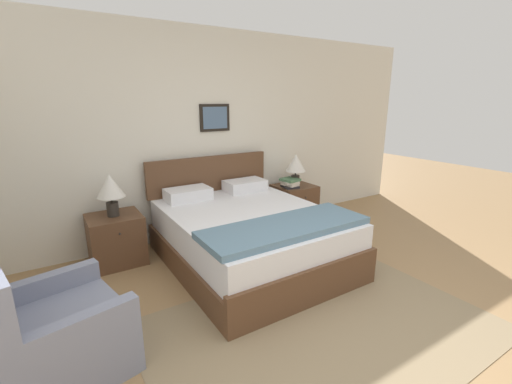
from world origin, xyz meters
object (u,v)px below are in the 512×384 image
(table_lamp_by_door, at_px, (296,164))
(table_lamp_near_window, at_px, (110,188))
(bed, at_px, (249,235))
(nightstand_by_door, at_px, (294,203))
(nightstand_near_window, at_px, (116,239))
(armchair, at_px, (54,334))

(table_lamp_by_door, bearing_deg, table_lamp_near_window, 180.00)
(table_lamp_near_window, distance_m, table_lamp_by_door, 2.48)
(bed, height_order, nightstand_by_door, bed)
(nightstand_near_window, relative_size, nightstand_by_door, 1.00)
(armchair, bearing_deg, table_lamp_by_door, 102.85)
(nightstand_by_door, xyz_separation_m, table_lamp_by_door, (0.01, -0.00, 0.58))
(bed, distance_m, table_lamp_by_door, 1.55)
(armchair, distance_m, table_lamp_near_window, 1.70)
(bed, bearing_deg, table_lamp_by_door, 31.57)
(nightstand_by_door, relative_size, table_lamp_by_door, 1.20)
(bed, bearing_deg, nightstand_by_door, 31.85)
(armchair, bearing_deg, nightstand_by_door, 102.96)
(nightstand_near_window, distance_m, table_lamp_near_window, 0.58)
(nightstand_near_window, bearing_deg, table_lamp_by_door, -0.08)
(bed, bearing_deg, armchair, -159.80)
(armchair, bearing_deg, bed, 98.08)
(table_lamp_by_door, bearing_deg, armchair, -155.03)
(nightstand_near_window, distance_m, nightstand_by_door, 2.47)
(nightstand_by_door, xyz_separation_m, table_lamp_near_window, (-2.47, -0.00, 0.58))
(table_lamp_near_window, xyz_separation_m, table_lamp_by_door, (2.48, 0.00, 0.00))
(nightstand_near_window, height_order, table_lamp_near_window, table_lamp_near_window)
(nightstand_by_door, distance_m, table_lamp_near_window, 2.54)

